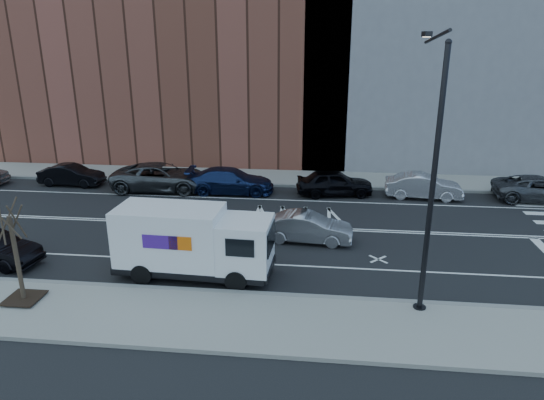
# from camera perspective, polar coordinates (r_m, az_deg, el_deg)

# --- Properties ---
(ground) EXTENTS (120.00, 120.00, 0.00)m
(ground) POSITION_cam_1_polar(r_m,az_deg,el_deg) (24.66, -2.37, -3.06)
(ground) COLOR black
(ground) RESTS_ON ground
(sidewalk_near) EXTENTS (44.00, 3.60, 0.15)m
(sidewalk_near) POSITION_cam_1_polar(r_m,az_deg,el_deg) (16.89, -6.90, -13.77)
(sidewalk_near) COLOR gray
(sidewalk_near) RESTS_ON ground
(sidewalk_far) EXTENTS (44.00, 3.60, 0.15)m
(sidewalk_far) POSITION_cam_1_polar(r_m,az_deg,el_deg) (32.92, -0.11, 2.66)
(sidewalk_far) COLOR gray
(sidewalk_far) RESTS_ON ground
(curb_near) EXTENTS (44.00, 0.25, 0.17)m
(curb_near) POSITION_cam_1_polar(r_m,az_deg,el_deg) (18.39, -5.64, -10.79)
(curb_near) COLOR gray
(curb_near) RESTS_ON ground
(curb_far) EXTENTS (44.00, 0.25, 0.17)m
(curb_far) POSITION_cam_1_polar(r_m,az_deg,el_deg) (31.20, -0.48, 1.78)
(curb_far) COLOR gray
(curb_far) RESTS_ON ground
(road_markings) EXTENTS (40.00, 8.60, 0.01)m
(road_markings) POSITION_cam_1_polar(r_m,az_deg,el_deg) (24.66, -2.37, -3.05)
(road_markings) COLOR white
(road_markings) RESTS_ON ground
(bldg_brick) EXTENTS (26.00, 10.00, 22.00)m
(bldg_brick) POSITION_cam_1_polar(r_m,az_deg,el_deg) (40.01, -11.24, 20.95)
(bldg_brick) COLOR brown
(bldg_brick) RESTS_ON ground
(streetlight) EXTENTS (0.44, 4.02, 9.34)m
(streetlight) POSITION_cam_1_polar(r_m,az_deg,el_deg) (16.63, 18.23, 3.72)
(streetlight) COLOR black
(streetlight) RESTS_ON ground
(street_tree) EXTENTS (1.20, 1.20, 3.75)m
(street_tree) POSITION_cam_1_polar(r_m,az_deg,el_deg) (19.28, -27.67, -6.99)
(street_tree) COLOR black
(street_tree) RESTS_ON ground
(fedex_van) EXTENTS (6.29, 2.42, 2.83)m
(fedex_van) POSITION_cam_1_polar(r_m,az_deg,el_deg) (19.33, -9.33, -4.81)
(fedex_van) COLOR black
(fedex_van) RESTS_ON ground
(far_parked_b) EXTENTS (4.15, 1.58, 1.35)m
(far_parked_b) POSITION_cam_1_polar(r_m,az_deg,el_deg) (33.85, -22.51, 2.73)
(far_parked_b) COLOR black
(far_parked_b) RESTS_ON ground
(far_parked_c) EXTENTS (6.16, 3.08, 1.68)m
(far_parked_c) POSITION_cam_1_polar(r_m,az_deg,el_deg) (31.01, -12.92, 2.65)
(far_parked_c) COLOR #43464A
(far_parked_c) RESTS_ON ground
(far_parked_d) EXTENTS (5.38, 2.36, 1.54)m
(far_parked_d) POSITION_cam_1_polar(r_m,az_deg,el_deg) (29.80, -4.91, 2.28)
(far_parked_d) COLOR #16244F
(far_parked_d) RESTS_ON ground
(far_parked_e) EXTENTS (4.78, 2.45, 1.56)m
(far_parked_e) POSITION_cam_1_polar(r_m,az_deg,el_deg) (29.50, 7.37, 2.04)
(far_parked_e) COLOR black
(far_parked_e) RESTS_ON ground
(far_parked_f) EXTENTS (4.52, 1.84, 1.46)m
(far_parked_f) POSITION_cam_1_polar(r_m,az_deg,el_deg) (30.09, 17.38, 1.57)
(far_parked_f) COLOR silver
(far_parked_f) RESTS_ON ground
(far_parked_g) EXTENTS (5.34, 2.72, 1.45)m
(far_parked_g) POSITION_cam_1_polar(r_m,az_deg,el_deg) (32.25, 29.04, 1.15)
(far_parked_g) COLOR #45474C
(far_parked_g) RESTS_ON ground
(driving_sedan) EXTENTS (4.23, 1.77, 1.36)m
(driving_sedan) POSITION_cam_1_polar(r_m,az_deg,el_deg) (22.66, 4.24, -3.24)
(driving_sedan) COLOR #A3A4A7
(driving_sedan) RESTS_ON ground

